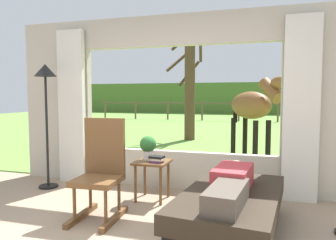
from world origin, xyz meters
TOP-DOWN VIEW (x-y plane):
  - back_wall_with_window at (0.00, 2.26)m, footprint 5.20×0.12m
  - curtain_panel_left at (-1.69, 2.12)m, footprint 0.44×0.10m
  - curtain_panel_right at (1.69, 2.12)m, footprint 0.44×0.10m
  - outdoor_pasture_lawn at (0.00, 13.16)m, footprint 36.00×21.68m
  - distant_hill_ridge at (0.00, 23.00)m, footprint 36.00×2.00m
  - recliner_sofa at (0.93, 0.88)m, footprint 1.08×1.79m
  - reclining_person at (0.93, 0.83)m, footprint 0.40×1.44m
  - rocking_chair at (-0.52, 0.90)m, footprint 0.50×0.70m
  - side_table at (-0.16, 1.61)m, footprint 0.44×0.44m
  - potted_plant at (-0.24, 1.67)m, footprint 0.22×0.22m
  - book_stack at (-0.07, 1.55)m, footprint 0.20×0.16m
  - floor_lamp_left at (-1.85, 1.71)m, footprint 0.32×0.32m
  - horse at (1.01, 4.82)m, footprint 1.38×1.65m
  - pasture_tree at (-0.94, 7.27)m, footprint 1.14×1.03m
  - pasture_fence_line at (0.00, 15.16)m, footprint 16.10×0.10m

SIDE VIEW (x-z plane):
  - outdoor_pasture_lawn at x=0.00m, z-range 0.00..0.02m
  - recliner_sofa at x=0.93m, z-range 0.01..0.43m
  - side_table at x=-0.16m, z-range 0.17..0.69m
  - reclining_person at x=0.93m, z-range 0.41..0.63m
  - rocking_chair at x=-0.52m, z-range -0.01..1.11m
  - book_stack at x=-0.07m, z-range 0.52..0.60m
  - potted_plant at x=-0.24m, z-range 0.54..0.86m
  - pasture_fence_line at x=0.00m, z-range 0.19..1.29m
  - horse at x=1.01m, z-range 0.29..2.02m
  - curtain_panel_left at x=-1.69m, z-range 0.00..2.40m
  - curtain_panel_right at x=1.69m, z-range 0.00..2.40m
  - distant_hill_ridge at x=0.00m, z-range 0.00..2.40m
  - back_wall_with_window at x=0.00m, z-range -0.03..2.52m
  - floor_lamp_left at x=-1.85m, z-range 0.57..2.40m
  - pasture_tree at x=-0.94m, z-range -0.12..3.43m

